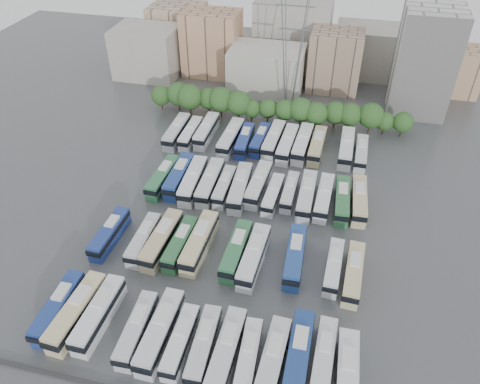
% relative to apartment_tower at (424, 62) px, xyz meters
% --- Properties ---
extents(ground, '(220.00, 220.00, 0.00)m').
position_rel_apartment_tower_xyz_m(ground, '(-34.00, -58.00, -13.00)').
color(ground, '#424447').
rests_on(ground, ground).
extents(tree_line, '(65.72, 7.74, 8.20)m').
position_rel_apartment_tower_xyz_m(tree_line, '(-35.66, -15.93, -8.58)').
color(tree_line, black).
rests_on(tree_line, ground).
extents(city_buildings, '(102.00, 35.00, 20.00)m').
position_rel_apartment_tower_xyz_m(city_buildings, '(-41.46, 13.86, -5.13)').
color(city_buildings, '#9E998E').
rests_on(city_buildings, ground).
extents(apartment_tower, '(14.00, 14.00, 26.00)m').
position_rel_apartment_tower_xyz_m(apartment_tower, '(0.00, 0.00, 0.00)').
color(apartment_tower, silver).
rests_on(apartment_tower, ground).
extents(electricity_pylon, '(9.00, 6.91, 33.83)m').
position_rel_apartment_tower_xyz_m(electricity_pylon, '(-32.00, -8.00, 5.66)').
color(electricity_pylon, slate).
rests_on(electricity_pylon, ground).
extents(bus_r0_s0, '(3.06, 12.66, 3.95)m').
position_rel_apartment_tower_xyz_m(bus_r0_s0, '(-55.41, -81.84, -11.06)').
color(bus_r0_s0, navy).
rests_on(bus_r0_s0, ground).
extents(bus_r0_s1, '(3.62, 13.63, 4.24)m').
position_rel_apartment_tower_xyz_m(bus_r0_s1, '(-52.29, -82.01, -10.92)').
color(bus_r0_s1, beige).
rests_on(bus_r0_s1, ground).
extents(bus_r0_s2, '(3.03, 13.04, 4.08)m').
position_rel_apartment_tower_xyz_m(bus_r0_s2, '(-48.94, -81.60, -11.00)').
color(bus_r0_s2, white).
rests_on(bus_r0_s2, ground).
extents(bus_r0_s4, '(3.09, 12.13, 3.78)m').
position_rel_apartment_tower_xyz_m(bus_r0_s4, '(-42.40, -82.65, -11.15)').
color(bus_r0_s4, silver).
rests_on(bus_r0_s4, ground).
extents(bus_r0_s5, '(3.03, 13.45, 4.21)m').
position_rel_apartment_tower_xyz_m(bus_r0_s5, '(-38.94, -82.32, -10.93)').
color(bus_r0_s5, silver).
rests_on(bus_r0_s5, ground).
extents(bus_r0_s6, '(2.55, 11.37, 3.56)m').
position_rel_apartment_tower_xyz_m(bus_r0_s6, '(-35.65, -83.00, -11.25)').
color(bus_r0_s6, silver).
rests_on(bus_r0_s6, ground).
extents(bus_r0_s7, '(3.14, 12.12, 3.77)m').
position_rel_apartment_tower_xyz_m(bus_r0_s7, '(-32.26, -82.92, -11.15)').
color(bus_r0_s7, silver).
rests_on(bus_r0_s7, ground).
extents(bus_r0_s8, '(3.01, 12.99, 4.06)m').
position_rel_apartment_tower_xyz_m(bus_r0_s8, '(-28.92, -83.11, -11.00)').
color(bus_r0_s8, silver).
rests_on(bus_r0_s8, ground).
extents(bus_r0_s9, '(3.06, 11.43, 3.55)m').
position_rel_apartment_tower_xyz_m(bus_r0_s9, '(-25.78, -83.20, -11.26)').
color(bus_r0_s9, silver).
rests_on(bus_r0_s9, ground).
extents(bus_r0_s10, '(3.42, 13.24, 4.12)m').
position_rel_apartment_tower_xyz_m(bus_r0_s10, '(-22.46, -83.37, -10.98)').
color(bus_r0_s10, silver).
rests_on(bus_r0_s10, ground).
extents(bus_r0_s11, '(2.95, 13.49, 4.23)m').
position_rel_apartment_tower_xyz_m(bus_r0_s11, '(-19.17, -81.58, -10.92)').
color(bus_r0_s11, navy).
rests_on(bus_r0_s11, ground).
extents(bus_r0_s12, '(2.92, 12.11, 3.78)m').
position_rel_apartment_tower_xyz_m(bus_r0_s12, '(-15.78, -81.01, -11.14)').
color(bus_r0_s12, silver).
rests_on(bus_r0_s12, ground).
extents(bus_r0_s13, '(3.27, 13.23, 4.12)m').
position_rel_apartment_tower_xyz_m(bus_r0_s13, '(-12.53, -83.16, -10.97)').
color(bus_r0_s13, silver).
rests_on(bus_r0_s13, ground).
extents(bus_r1_s0, '(2.86, 11.91, 3.72)m').
position_rel_apartment_tower_xyz_m(bus_r1_s0, '(-55.31, -64.98, -11.18)').
color(bus_r1_s0, navy).
rests_on(bus_r1_s0, ground).
extents(bus_r1_s2, '(2.66, 11.66, 3.65)m').
position_rel_apartment_tower_xyz_m(bus_r1_s2, '(-48.81, -64.97, -11.21)').
color(bus_r1_s2, silver).
rests_on(bus_r1_s2, ground).
extents(bus_r1_s3, '(3.50, 13.46, 4.19)m').
position_rel_apartment_tower_xyz_m(bus_r1_s3, '(-45.59, -64.47, -10.94)').
color(bus_r1_s3, '#C2B185').
rests_on(bus_r1_s3, ground).
extents(bus_r1_s4, '(3.05, 12.00, 3.74)m').
position_rel_apartment_tower_xyz_m(bus_r1_s4, '(-42.16, -64.47, -11.16)').
color(bus_r1_s4, '#2C683B').
rests_on(bus_r1_s4, ground).
extents(bus_r1_s5, '(3.34, 13.71, 4.28)m').
position_rel_apartment_tower_xyz_m(bus_r1_s5, '(-38.97, -63.59, -10.90)').
color(bus_r1_s5, '#CDBF8D').
rests_on(bus_r1_s5, ground).
extents(bus_r1_s7, '(3.07, 12.88, 4.02)m').
position_rel_apartment_tower_xyz_m(bus_r1_s7, '(-32.28, -63.93, -11.02)').
color(bus_r1_s7, '#2F6E43').
rests_on(bus_r1_s7, ground).
extents(bus_r1_s8, '(3.45, 13.47, 4.19)m').
position_rel_apartment_tower_xyz_m(bus_r1_s8, '(-29.08, -64.69, -10.94)').
color(bus_r1_s8, silver).
rests_on(bus_r1_s8, ground).
extents(bus_r1_s10, '(3.38, 13.13, 4.09)m').
position_rel_apartment_tower_xyz_m(bus_r1_s10, '(-22.36, -62.95, -10.99)').
color(bus_r1_s10, navy).
rests_on(bus_r1_s10, ground).
extents(bus_r1_s12, '(2.81, 11.29, 3.52)m').
position_rel_apartment_tower_xyz_m(bus_r1_s12, '(-15.82, -63.56, -11.27)').
color(bus_r1_s12, silver).
rests_on(bus_r1_s12, ground).
extents(bus_r1_s13, '(3.22, 12.43, 3.87)m').
position_rel_apartment_tower_xyz_m(bus_r1_s13, '(-12.57, -64.43, -11.10)').
color(bus_r1_s13, beige).
rests_on(bus_r1_s13, ground).
extents(bus_r2_s1, '(3.30, 12.74, 3.96)m').
position_rel_apartment_tower_xyz_m(bus_r2_s1, '(-52.14, -46.87, -11.05)').
color(bus_r2_s1, '#307247').
rests_on(bus_r2_s1, ground).
extents(bus_r2_s2, '(3.06, 13.29, 4.16)m').
position_rel_apartment_tower_xyz_m(bus_r2_s2, '(-48.97, -45.81, -10.96)').
color(bus_r2_s2, navy).
rests_on(bus_r2_s2, ground).
extents(bus_r2_s3, '(3.61, 13.71, 4.26)m').
position_rel_apartment_tower_xyz_m(bus_r2_s3, '(-45.70, -46.74, -10.91)').
color(bus_r2_s3, silver).
rests_on(bus_r2_s3, ground).
extents(bus_r2_s4, '(3.17, 13.38, 4.18)m').
position_rel_apartment_tower_xyz_m(bus_r2_s4, '(-42.14, -46.44, -10.95)').
color(bus_r2_s4, silver).
rests_on(bus_r2_s4, ground).
extents(bus_r2_s5, '(2.53, 11.38, 3.57)m').
position_rel_apartment_tower_xyz_m(bus_r2_s5, '(-39.04, -46.72, -11.25)').
color(bus_r2_s5, silver).
rests_on(bus_r2_s5, ground).
extents(bus_r2_s6, '(3.60, 13.58, 4.22)m').
position_rel_apartment_tower_xyz_m(bus_r2_s6, '(-35.78, -46.71, -10.93)').
color(bus_r2_s6, silver).
rests_on(bus_r2_s6, ground).
extents(bus_r2_s7, '(3.43, 13.04, 4.05)m').
position_rel_apartment_tower_xyz_m(bus_r2_s7, '(-32.44, -44.67, -11.01)').
color(bus_r2_s7, silver).
rests_on(bus_r2_s7, ground).
extents(bus_r2_s8, '(2.90, 11.23, 3.49)m').
position_rel_apartment_tower_xyz_m(bus_r2_s8, '(-29.04, -46.96, -11.29)').
color(bus_r2_s8, silver).
rests_on(bus_r2_s8, ground).
extents(bus_r2_s9, '(2.50, 10.83, 3.39)m').
position_rel_apartment_tower_xyz_m(bus_r2_s9, '(-25.96, -45.20, -11.34)').
color(bus_r2_s9, silver).
rests_on(bus_r2_s9, ground).
extents(bus_r2_s10, '(2.90, 13.14, 4.12)m').
position_rel_apartment_tower_xyz_m(bus_r2_s10, '(-22.52, -46.04, -10.98)').
color(bus_r2_s10, silver).
rests_on(bus_r2_s10, ground).
extents(bus_r2_s11, '(3.08, 12.53, 3.91)m').
position_rel_apartment_tower_xyz_m(bus_r2_s11, '(-19.15, -45.73, -11.08)').
color(bus_r2_s11, white).
rests_on(bus_r2_s11, ground).
extents(bus_r2_s12, '(3.29, 12.67, 3.94)m').
position_rel_apartment_tower_xyz_m(bus_r2_s12, '(-15.66, -45.79, -11.06)').
color(bus_r2_s12, '#2E6C3C').
rests_on(bus_r2_s12, ground).
extents(bus_r2_s13, '(3.40, 12.94, 4.03)m').
position_rel_apartment_tower_xyz_m(bus_r2_s13, '(-12.46, -45.04, -11.02)').
color(bus_r2_s13, '#CDBB8D').
rests_on(bus_r2_s13, ground).
extents(bus_r3_s0, '(2.94, 13.08, 4.10)m').
position_rel_apartment_tower_xyz_m(bus_r3_s0, '(-55.57, -28.95, -10.99)').
color(bus_r3_s0, silver).
rests_on(bus_r3_s0, ground).
extents(bus_r3_s1, '(2.63, 11.90, 3.73)m').
position_rel_apartment_tower_xyz_m(bus_r3_s1, '(-52.15, -28.71, -11.17)').
color(bus_r3_s1, white).
rests_on(bus_r3_s1, ground).
extents(bus_r3_s2, '(2.92, 13.03, 4.08)m').
position_rel_apartment_tower_xyz_m(bus_r3_s2, '(-48.82, -26.93, -11.00)').
color(bus_r3_s2, silver).
rests_on(bus_r3_s2, ground).
extents(bus_r3_s4, '(3.50, 13.75, 4.28)m').
position_rel_apartment_tower_xyz_m(bus_r3_s4, '(-42.37, -28.83, -10.90)').
color(bus_r3_s4, silver).
rests_on(bus_r3_s4, ground).
extents(bus_r3_s5, '(3.00, 11.98, 3.73)m').
position_rel_apartment_tower_xyz_m(bus_r3_s5, '(-39.05, -28.79, -11.17)').
color(bus_r3_s5, navy).
rests_on(bus_r3_s5, ground).
extents(bus_r3_s6, '(3.07, 11.72, 3.64)m').
position_rel_apartment_tower_xyz_m(bus_r3_s6, '(-35.65, -27.48, -11.21)').
color(bus_r3_s6, navy).
rests_on(bus_r3_s6, ground).
extents(bus_r3_s7, '(3.54, 13.45, 4.18)m').
position_rel_apartment_tower_xyz_m(bus_r3_s7, '(-32.54, -27.22, -10.95)').
color(bus_r3_s7, silver).
rests_on(bus_r3_s7, ground).
extents(bus_r3_s8, '(3.48, 13.49, 4.20)m').
position_rel_apartment_tower_xyz_m(bus_r3_s8, '(-29.15, -28.31, -10.94)').
color(bus_r3_s8, silver).
rests_on(bus_r3_s8, ground).
extents(bus_r3_s9, '(3.60, 13.70, 4.26)m').
position_rel_apartment_tower_xyz_m(bus_r3_s9, '(-25.82, -27.38, -10.91)').
color(bus_r3_s9, white).
rests_on(bus_r3_s9, ground).
extents(bus_r3_s10, '(3.25, 13.04, 4.06)m').
position_rel_apartment_tower_xyz_m(bus_r3_s10, '(-22.47, -27.29, -11.00)').
color(bus_r3_s10, tan).
rests_on(bus_r3_s10, ground).
extents(bus_r3_s12, '(3.01, 13.57, 4.25)m').
position_rel_apartment_tower_xyz_m(bus_r3_s12, '(-16.00, -26.82, -10.91)').
color(bus_r3_s12, silver).
rests_on(bus_r3_s12, ground).
extents(bus_r3_s13, '(2.69, 11.76, 3.68)m').
position_rel_apartment_tower_xyz_m(bus_r3_s13, '(-12.67, -27.75, -11.19)').
color(bus_r3_s13, silver).
rests_on(bus_r3_s13, ground).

